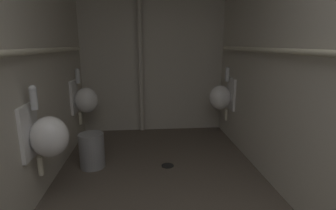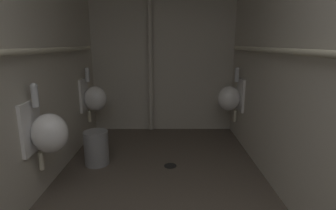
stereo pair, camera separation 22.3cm
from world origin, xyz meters
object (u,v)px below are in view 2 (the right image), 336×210
urinal_left_mid (47,132)px  urinal_left_far (94,98)px  standpipe_back_wall (150,44)px  floor_drain (170,166)px  urinal_right_mid (230,98)px  waste_bin (96,148)px

urinal_left_mid → urinal_left_far: (0.00, 1.41, 0.00)m
urinal_left_far → standpipe_back_wall: standpipe_back_wall is taller
urinal_left_far → standpipe_back_wall: 1.13m
urinal_left_far → standpipe_back_wall: size_ratio=0.29×
floor_drain → urinal_left_mid: bearing=-148.2°
urinal_right_mid → floor_drain: urinal_right_mid is taller
urinal_left_far → urinal_right_mid: 1.87m
urinal_left_far → urinal_right_mid: bearing=0.2°
urinal_left_far → waste_bin: size_ratio=1.94×
urinal_right_mid → standpipe_back_wall: size_ratio=0.29×
standpipe_back_wall → waste_bin: 1.73m
urinal_left_far → urinal_right_mid: (1.87, 0.01, 0.00)m
urinal_left_mid → standpipe_back_wall: size_ratio=0.29×
urinal_left_mid → urinal_right_mid: same height
standpipe_back_wall → waste_bin: bearing=-115.0°
urinal_left_far → urinal_right_mid: size_ratio=1.00×
urinal_left_far → floor_drain: 1.43m
waste_bin → urinal_left_mid: bearing=-105.8°
urinal_right_mid → standpipe_back_wall: 1.41m
standpipe_back_wall → urinal_left_mid: bearing=-111.7°
urinal_left_mid → standpipe_back_wall: standpipe_back_wall is taller
urinal_left_far → floor_drain: (1.04, -0.77, -0.62)m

